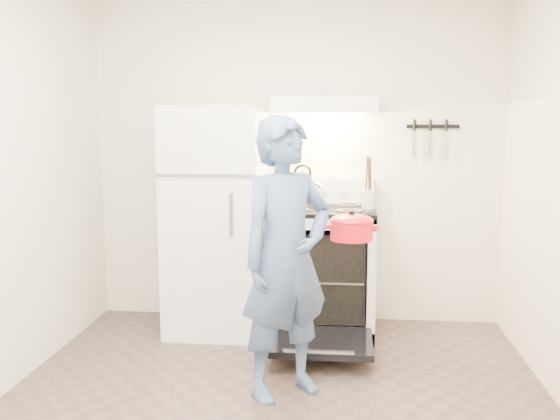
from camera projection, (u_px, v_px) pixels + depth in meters
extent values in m
cube|color=beige|center=(296.00, 164.00, 4.94)|extent=(3.20, 0.02, 2.50)
cube|color=white|center=(216.00, 220.00, 4.71)|extent=(0.70, 0.70, 1.70)
cube|color=white|center=(323.00, 272.00, 4.71)|extent=(0.76, 0.65, 0.92)
cube|color=black|center=(324.00, 210.00, 4.64)|extent=(0.76, 0.65, 0.03)
cube|color=white|center=(325.00, 190.00, 4.91)|extent=(0.76, 0.07, 0.20)
cube|color=black|center=(320.00, 342.00, 4.17)|extent=(0.70, 0.54, 0.04)
cube|color=slate|center=(323.00, 275.00, 4.71)|extent=(0.60, 0.52, 0.01)
cube|color=white|center=(325.00, 105.00, 4.60)|extent=(0.76, 0.50, 0.12)
cube|color=black|center=(433.00, 126.00, 4.78)|extent=(0.40, 0.02, 0.03)
cylinder|color=#856142|center=(336.00, 272.00, 4.73)|extent=(0.35, 0.35, 0.02)
cylinder|color=silver|center=(368.00, 199.00, 4.40)|extent=(0.11, 0.11, 0.13)
imported|color=#37507C|center=(286.00, 258.00, 3.57)|extent=(0.71, 0.68, 1.63)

